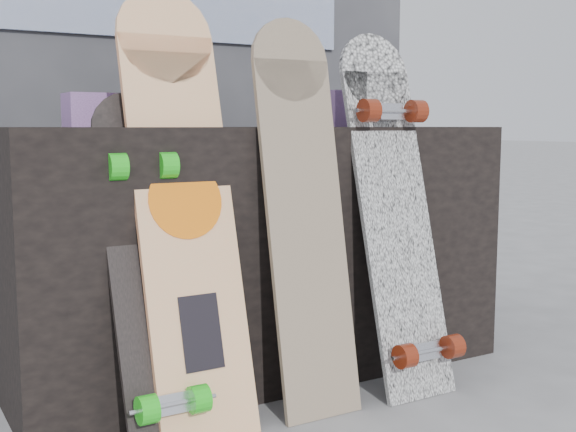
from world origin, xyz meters
TOP-DOWN VIEW (x-y plane):
  - ground at (0.00, 0.00)m, footprint 60.00×60.00m
  - vendor_table at (0.00, 0.50)m, footprint 1.60×0.60m
  - booth at (0.00, 1.35)m, footprint 2.40×0.22m
  - merch_box_purple at (-0.48, 0.60)m, footprint 0.18×0.12m
  - merch_box_small at (0.31, 0.46)m, footprint 0.14×0.14m
  - merch_box_flat at (0.21, 0.53)m, footprint 0.22×0.10m
  - longboard_geisha at (-0.37, 0.20)m, footprint 0.27×0.33m
  - longboard_celtic at (-0.04, 0.14)m, footprint 0.24×0.23m
  - longboard_cascadia at (0.29, 0.14)m, footprint 0.25×0.36m
  - skateboard_dark at (-0.48, 0.18)m, footprint 0.20×0.35m

SIDE VIEW (x-z plane):
  - ground at x=0.00m, z-range 0.00..0.00m
  - vendor_table at x=0.00m, z-range 0.00..0.80m
  - skateboard_dark at x=-0.48m, z-range 0.01..0.91m
  - longboard_cascadia at x=0.29m, z-range 0.02..1.11m
  - longboard_celtic at x=-0.04m, z-range 0.03..1.14m
  - longboard_geisha at x=-0.37m, z-range 0.03..1.21m
  - merch_box_flat at x=0.21m, z-range 0.80..0.86m
  - merch_box_purple at x=-0.48m, z-range 0.80..0.90m
  - merch_box_small at x=0.31m, z-range 0.80..0.92m
  - booth at x=0.00m, z-range 0.00..2.20m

